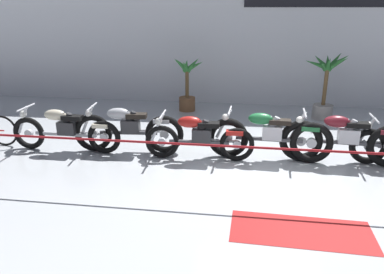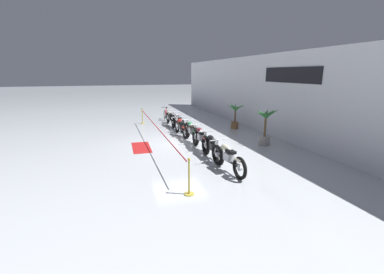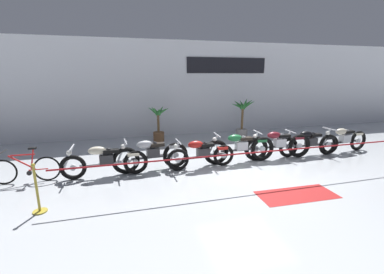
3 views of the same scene
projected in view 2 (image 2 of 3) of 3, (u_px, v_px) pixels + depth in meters
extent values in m
plane|color=#B2B7BC|center=(178.00, 142.00, 12.34)|extent=(120.00, 120.00, 0.00)
cube|color=white|center=(273.00, 95.00, 13.31)|extent=(28.00, 0.25, 4.20)
cube|color=black|center=(290.00, 75.00, 11.76)|extent=(3.85, 0.04, 0.70)
torus|color=black|center=(168.00, 118.00, 16.87)|extent=(0.69, 0.12, 0.68)
torus|color=black|center=(173.00, 123.00, 15.35)|extent=(0.69, 0.12, 0.68)
cylinder|color=silver|center=(168.00, 118.00, 16.87)|extent=(0.16, 0.08, 0.16)
cylinder|color=silver|center=(173.00, 123.00, 15.35)|extent=(0.16, 0.08, 0.16)
cylinder|color=silver|center=(168.00, 114.00, 16.88)|extent=(0.30, 0.06, 0.59)
cube|color=#2D2D30|center=(171.00, 118.00, 16.02)|extent=(0.36, 0.23, 0.26)
cylinder|color=#2D2D30|center=(170.00, 115.00, 16.01)|extent=(0.18, 0.11, 0.24)
cylinder|color=#2D2D30|center=(171.00, 115.00, 15.94)|extent=(0.18, 0.11, 0.24)
cylinder|color=silver|center=(174.00, 121.00, 15.82)|extent=(0.70, 0.08, 0.07)
cube|color=#ADAFB5|center=(171.00, 120.00, 16.10)|extent=(1.30, 0.08, 0.06)
ellipsoid|color=beige|center=(170.00, 113.00, 16.17)|extent=(0.46, 0.23, 0.22)
cube|color=black|center=(171.00, 115.00, 15.85)|extent=(0.40, 0.21, 0.09)
cube|color=beige|center=(173.00, 118.00, 15.34)|extent=(0.32, 0.16, 0.08)
cylinder|color=silver|center=(168.00, 110.00, 16.71)|extent=(0.05, 0.62, 0.04)
sphere|color=silver|center=(168.00, 112.00, 16.82)|extent=(0.14, 0.14, 0.14)
torus|color=black|center=(174.00, 121.00, 15.61)|extent=(0.78, 0.19, 0.78)
torus|color=black|center=(182.00, 125.00, 14.31)|extent=(0.78, 0.19, 0.78)
cylinder|color=silver|center=(174.00, 121.00, 15.61)|extent=(0.19, 0.10, 0.18)
cylinder|color=silver|center=(182.00, 125.00, 14.31)|extent=(0.19, 0.10, 0.18)
cylinder|color=silver|center=(173.00, 116.00, 15.62)|extent=(0.31, 0.08, 0.59)
cube|color=#2D2D30|center=(178.00, 121.00, 14.87)|extent=(0.38, 0.25, 0.26)
cylinder|color=#2D2D30|center=(178.00, 117.00, 14.86)|extent=(0.19, 0.12, 0.24)
cylinder|color=#2D2D30|center=(178.00, 117.00, 14.79)|extent=(0.19, 0.12, 0.24)
cylinder|color=silver|center=(182.00, 124.00, 14.69)|extent=(0.70, 0.13, 0.07)
cube|color=#47474C|center=(178.00, 123.00, 14.95)|extent=(1.16, 0.16, 0.06)
ellipsoid|color=#B7BABF|center=(177.00, 116.00, 15.02)|extent=(0.48, 0.26, 0.22)
cube|color=black|center=(179.00, 117.00, 14.70)|extent=(0.42, 0.23, 0.09)
cube|color=#B7BABF|center=(182.00, 120.00, 14.28)|extent=(0.33, 0.19, 0.08)
cylinder|color=silver|center=(174.00, 112.00, 15.46)|extent=(0.09, 0.62, 0.04)
sphere|color=silver|center=(173.00, 114.00, 15.56)|extent=(0.14, 0.14, 0.14)
torus|color=black|center=(177.00, 127.00, 14.22)|extent=(0.67, 0.12, 0.66)
torus|color=black|center=(185.00, 132.00, 12.90)|extent=(0.67, 0.12, 0.66)
cylinder|color=silver|center=(177.00, 127.00, 14.22)|extent=(0.16, 0.08, 0.16)
cylinder|color=silver|center=(185.00, 132.00, 12.90)|extent=(0.16, 0.08, 0.16)
cylinder|color=silver|center=(177.00, 121.00, 14.24)|extent=(0.30, 0.06, 0.59)
cube|color=#2D2D30|center=(181.00, 127.00, 13.48)|extent=(0.37, 0.23, 0.26)
cylinder|color=#2D2D30|center=(181.00, 123.00, 13.47)|extent=(0.18, 0.12, 0.24)
cylinder|color=#2D2D30|center=(181.00, 123.00, 13.39)|extent=(0.18, 0.12, 0.24)
cylinder|color=silver|center=(185.00, 130.00, 13.28)|extent=(0.70, 0.09, 0.07)
cube|color=#47474C|center=(181.00, 129.00, 13.56)|extent=(1.15, 0.09, 0.06)
ellipsoid|color=#B21E19|center=(180.00, 121.00, 13.63)|extent=(0.47, 0.23, 0.22)
cube|color=black|center=(182.00, 123.00, 13.31)|extent=(0.41, 0.21, 0.09)
cube|color=#B21E19|center=(185.00, 127.00, 12.89)|extent=(0.32, 0.17, 0.08)
cylinder|color=silver|center=(177.00, 117.00, 14.07)|extent=(0.05, 0.62, 0.04)
sphere|color=silver|center=(177.00, 119.00, 14.18)|extent=(0.14, 0.14, 0.14)
torus|color=black|center=(187.00, 130.00, 13.10)|extent=(0.80, 0.17, 0.80)
torus|color=black|center=(196.00, 137.00, 11.64)|extent=(0.80, 0.17, 0.80)
cylinder|color=silver|center=(187.00, 130.00, 13.10)|extent=(0.19, 0.09, 0.19)
cylinder|color=silver|center=(196.00, 137.00, 11.64)|extent=(0.19, 0.09, 0.19)
cylinder|color=silver|center=(187.00, 124.00, 13.12)|extent=(0.31, 0.07, 0.59)
cube|color=silver|center=(191.00, 130.00, 12.29)|extent=(0.37, 0.23, 0.26)
cylinder|color=silver|center=(191.00, 126.00, 12.28)|extent=(0.18, 0.12, 0.24)
cylinder|color=silver|center=(192.00, 127.00, 12.20)|extent=(0.18, 0.12, 0.24)
cylinder|color=silver|center=(196.00, 135.00, 12.07)|extent=(0.70, 0.10, 0.07)
cube|color=#47474C|center=(191.00, 133.00, 12.37)|extent=(1.25, 0.11, 0.06)
ellipsoid|color=#1E6B38|center=(190.00, 124.00, 12.44)|extent=(0.47, 0.24, 0.22)
cube|color=black|center=(192.00, 126.00, 12.11)|extent=(0.41, 0.22, 0.09)
cube|color=#1E6B38|center=(195.00, 131.00, 11.62)|extent=(0.33, 0.17, 0.08)
cylinder|color=silver|center=(187.00, 120.00, 12.95)|extent=(0.06, 0.62, 0.04)
sphere|color=silver|center=(187.00, 122.00, 13.06)|extent=(0.14, 0.14, 0.14)
torus|color=black|center=(196.00, 136.00, 11.83)|extent=(0.81, 0.19, 0.81)
torus|color=black|center=(206.00, 145.00, 10.36)|extent=(0.81, 0.19, 0.81)
cylinder|color=silver|center=(196.00, 136.00, 11.83)|extent=(0.19, 0.09, 0.19)
cylinder|color=silver|center=(206.00, 145.00, 10.36)|extent=(0.19, 0.09, 0.19)
cylinder|color=silver|center=(195.00, 130.00, 11.84)|extent=(0.31, 0.07, 0.59)
cube|color=silver|center=(201.00, 137.00, 11.01)|extent=(0.37, 0.24, 0.26)
cylinder|color=silver|center=(201.00, 132.00, 11.00)|extent=(0.19, 0.12, 0.24)
cylinder|color=silver|center=(201.00, 133.00, 10.92)|extent=(0.19, 0.12, 0.24)
cylinder|color=silver|center=(206.00, 142.00, 10.79)|extent=(0.70, 0.11, 0.07)
cube|color=#47474C|center=(200.00, 140.00, 11.09)|extent=(1.25, 0.14, 0.06)
ellipsoid|color=maroon|center=(199.00, 130.00, 11.16)|extent=(0.47, 0.25, 0.22)
cube|color=black|center=(202.00, 133.00, 10.83)|extent=(0.41, 0.22, 0.09)
cube|color=maroon|center=(205.00, 138.00, 10.34)|extent=(0.33, 0.18, 0.08)
cylinder|color=silver|center=(196.00, 125.00, 11.67)|extent=(0.07, 0.62, 0.04)
sphere|color=silver|center=(196.00, 127.00, 11.78)|extent=(0.14, 0.14, 0.14)
torus|color=black|center=(206.00, 144.00, 10.71)|extent=(0.70, 0.15, 0.69)
torus|color=black|center=(220.00, 156.00, 9.19)|extent=(0.70, 0.15, 0.69)
cylinder|color=silver|center=(206.00, 144.00, 10.71)|extent=(0.16, 0.09, 0.16)
cylinder|color=silver|center=(220.00, 156.00, 9.19)|extent=(0.16, 0.09, 0.16)
cylinder|color=silver|center=(205.00, 137.00, 10.72)|extent=(0.31, 0.07, 0.59)
cube|color=#2D2D30|center=(213.00, 146.00, 9.86)|extent=(0.37, 0.23, 0.26)
cylinder|color=#2D2D30|center=(212.00, 141.00, 9.85)|extent=(0.18, 0.12, 0.24)
cylinder|color=#2D2D30|center=(213.00, 141.00, 9.78)|extent=(0.18, 0.12, 0.24)
cylinder|color=silver|center=(219.00, 151.00, 9.65)|extent=(0.70, 0.10, 0.07)
cube|color=#47474C|center=(212.00, 149.00, 9.94)|extent=(1.30, 0.11, 0.06)
ellipsoid|color=black|center=(211.00, 138.00, 10.01)|extent=(0.47, 0.24, 0.22)
cube|color=black|center=(214.00, 141.00, 9.69)|extent=(0.41, 0.22, 0.09)
cube|color=black|center=(219.00, 149.00, 9.18)|extent=(0.33, 0.17, 0.08)
cylinder|color=silver|center=(206.00, 131.00, 10.55)|extent=(0.06, 0.62, 0.04)
sphere|color=silver|center=(205.00, 134.00, 10.66)|extent=(0.14, 0.14, 0.14)
torus|color=black|center=(217.00, 155.00, 9.29)|extent=(0.74, 0.18, 0.73)
torus|color=black|center=(240.00, 168.00, 7.96)|extent=(0.74, 0.18, 0.73)
cylinder|color=silver|center=(217.00, 155.00, 9.29)|extent=(0.18, 0.10, 0.17)
cylinder|color=silver|center=(240.00, 168.00, 7.96)|extent=(0.18, 0.10, 0.17)
cylinder|color=silver|center=(216.00, 146.00, 9.30)|extent=(0.31, 0.08, 0.59)
cube|color=silver|center=(228.00, 157.00, 8.54)|extent=(0.38, 0.25, 0.26)
cylinder|color=silver|center=(228.00, 151.00, 8.53)|extent=(0.19, 0.13, 0.24)
cylinder|color=silver|center=(229.00, 151.00, 8.45)|extent=(0.19, 0.13, 0.24)
cylinder|color=silver|center=(237.00, 163.00, 8.36)|extent=(0.70, 0.13, 0.07)
cube|color=black|center=(228.00, 160.00, 8.62)|extent=(1.18, 0.17, 0.06)
ellipsoid|color=beige|center=(225.00, 147.00, 8.68)|extent=(0.48, 0.26, 0.22)
cube|color=black|center=(231.00, 152.00, 8.37)|extent=(0.42, 0.24, 0.09)
cube|color=beige|center=(239.00, 160.00, 7.94)|extent=(0.33, 0.19, 0.08)
cylinder|color=silver|center=(218.00, 140.00, 9.13)|extent=(0.09, 0.62, 0.04)
sphere|color=silver|center=(217.00, 143.00, 9.24)|extent=(0.14, 0.14, 0.14)
torus|color=black|center=(165.00, 114.00, 18.45)|extent=(0.67, 0.06, 0.67)
torus|color=black|center=(167.00, 117.00, 17.50)|extent=(0.67, 0.06, 0.67)
cylinder|color=red|center=(166.00, 112.00, 17.97)|extent=(0.60, 0.06, 0.43)
cylinder|color=red|center=(166.00, 110.00, 17.87)|extent=(0.55, 0.05, 0.04)
cylinder|color=red|center=(166.00, 112.00, 17.71)|extent=(0.15, 0.04, 0.55)
cube|color=black|center=(166.00, 108.00, 17.61)|extent=(0.18, 0.08, 0.05)
cylinder|color=red|center=(167.00, 116.00, 17.69)|extent=(0.46, 0.04, 0.03)
cylinder|color=black|center=(165.00, 107.00, 18.27)|extent=(0.04, 0.48, 0.03)
cylinder|color=black|center=(166.00, 117.00, 17.92)|extent=(0.12, 0.05, 0.12)
cylinder|color=brown|center=(235.00, 125.00, 15.35)|extent=(0.46, 0.46, 0.38)
cylinder|color=brown|center=(235.00, 116.00, 15.20)|extent=(0.10, 0.10, 0.79)
cone|color=#337F38|center=(237.00, 108.00, 14.88)|extent=(0.56, 0.25, 0.39)
cone|color=#337F38|center=(239.00, 107.00, 14.99)|extent=(0.45, 0.51, 0.48)
cone|color=#337F38|center=(239.00, 107.00, 15.23)|extent=(0.25, 0.69, 0.38)
cone|color=#337F38|center=(235.00, 107.00, 15.28)|extent=(0.53, 0.36, 0.43)
cone|color=#337F38|center=(233.00, 106.00, 15.18)|extent=(0.46, 0.38, 0.49)
cone|color=#337F38|center=(232.00, 107.00, 15.01)|extent=(0.17, 0.63, 0.43)
cone|color=#337F38|center=(234.00, 108.00, 14.91)|extent=(0.44, 0.48, 0.45)
cylinder|color=gray|center=(264.00, 141.00, 11.87)|extent=(0.52, 0.52, 0.38)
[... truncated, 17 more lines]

